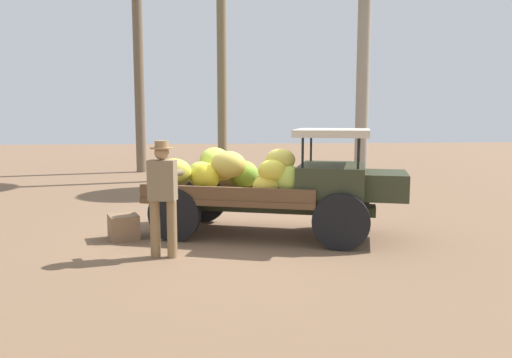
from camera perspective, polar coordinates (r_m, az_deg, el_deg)
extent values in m
plane|color=brown|center=(9.14, -2.44, -6.16)|extent=(60.00, 60.00, 0.00)
cube|color=#2F3421|center=(8.89, 0.63, -3.18)|extent=(3.95, 1.62, 0.16)
cylinder|color=black|center=(9.52, 10.21, -2.91)|extent=(0.92, 0.41, 0.92)
cylinder|color=black|center=(7.95, 9.77, -4.90)|extent=(0.92, 0.41, 0.92)
cylinder|color=black|center=(10.01, -6.03, -2.34)|extent=(0.92, 0.41, 0.92)
cylinder|color=black|center=(8.53, -9.41, -4.06)|extent=(0.92, 0.41, 0.92)
cube|color=brown|center=(8.96, -2.19, -1.93)|extent=(3.38, 2.54, 0.10)
cube|color=brown|center=(9.71, -1.01, -0.27)|extent=(2.89, 0.98, 0.22)
cube|color=brown|center=(8.18, -3.59, -1.69)|extent=(2.89, 0.98, 0.22)
cube|color=#2F3421|center=(8.65, 8.77, -0.17)|extent=(1.51, 1.78, 0.55)
cube|color=#2F3421|center=(8.65, 14.72, -0.69)|extent=(0.99, 1.22, 0.44)
cylinder|color=black|center=(9.23, 11.82, 3.65)|extent=(0.04, 0.04, 0.55)
cylinder|color=black|center=(7.94, 11.73, 3.10)|extent=(0.04, 0.04, 0.55)
cylinder|color=black|center=(9.28, 6.37, 3.78)|extent=(0.04, 0.04, 0.55)
cylinder|color=black|center=(8.00, 5.40, 3.25)|extent=(0.04, 0.04, 0.55)
cube|color=beige|center=(8.59, 8.87, 5.30)|extent=(1.62, 1.82, 0.12)
ellipsoid|color=gold|center=(8.62, -5.82, 0.16)|extent=(0.70, 0.70, 0.53)
ellipsoid|color=#AABB40|center=(9.30, -4.75, 2.14)|extent=(0.78, 0.79, 0.64)
ellipsoid|color=#B0CA47|center=(8.70, 4.39, -0.38)|extent=(0.79, 0.74, 0.46)
ellipsoid|color=gold|center=(8.98, -3.22, 1.79)|extent=(0.63, 0.63, 0.39)
ellipsoid|color=gold|center=(8.30, 1.78, -0.81)|extent=(0.75, 0.58, 0.43)
ellipsoid|color=gold|center=(8.56, -3.20, 1.68)|extent=(0.78, 0.73, 0.50)
ellipsoid|color=#86BA35|center=(9.38, -1.43, 0.57)|extent=(0.73, 0.71, 0.56)
ellipsoid|color=gold|center=(8.33, 2.83, 2.24)|extent=(0.64, 0.59, 0.41)
ellipsoid|color=gold|center=(8.69, -9.53, 0.80)|extent=(0.72, 0.57, 0.51)
ellipsoid|color=yellow|center=(8.24, 1.94, 0.91)|extent=(0.70, 0.71, 0.48)
ellipsoid|color=#8BBE30|center=(9.42, -4.91, 0.94)|extent=(0.76, 0.80, 0.46)
ellipsoid|color=#B3C346|center=(8.18, 3.71, -0.02)|extent=(0.66, 0.67, 0.57)
ellipsoid|color=gold|center=(9.14, -4.17, 0.97)|extent=(0.65, 0.55, 0.53)
ellipsoid|color=#BBC245|center=(8.96, -6.34, 0.54)|extent=(0.67, 0.62, 0.51)
cylinder|color=olive|center=(7.63, -11.55, -5.63)|extent=(0.15, 0.15, 0.87)
cylinder|color=olive|center=(7.56, -9.66, -5.71)|extent=(0.15, 0.15, 0.87)
cube|color=#7F6C50|center=(7.47, -10.74, -0.14)|extent=(0.44, 0.31, 0.60)
cylinder|color=#7F6C50|center=(7.58, -11.27, 0.64)|extent=(0.27, 0.40, 0.10)
cylinder|color=#7F6C50|center=(7.53, -9.81, 0.63)|extent=(0.37, 0.34, 0.10)
sphere|color=#A27A55|center=(7.43, -10.82, 3.01)|extent=(0.22, 0.22, 0.22)
cylinder|color=#967249|center=(7.42, -10.83, 3.52)|extent=(0.34, 0.34, 0.02)
cylinder|color=#967249|center=(7.42, -10.84, 3.98)|extent=(0.20, 0.20, 0.10)
cube|color=#866347|center=(8.92, -15.03, -5.34)|extent=(0.62, 0.64, 0.43)
cylinder|color=#736647|center=(16.98, -3.98, 14.18)|extent=(0.32, 0.32, 8.36)
cylinder|color=brown|center=(19.69, -13.51, 16.73)|extent=(0.37, 0.37, 10.87)
cylinder|color=gray|center=(16.03, 12.22, 11.76)|extent=(0.40, 0.40, 6.86)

